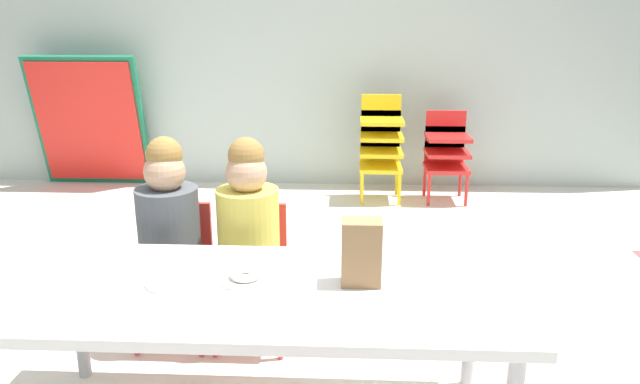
# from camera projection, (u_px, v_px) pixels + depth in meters

# --- Properties ---
(ground_plane) EXTENTS (6.10, 5.13, 0.02)m
(ground_plane) POSITION_uv_depth(u_px,v_px,m) (283.00, 341.00, 2.67)
(ground_plane) COLOR silver
(back_wall) EXTENTS (6.10, 0.10, 2.61)m
(back_wall) POSITION_uv_depth(u_px,v_px,m) (314.00, 25.00, 4.73)
(back_wall) COLOR #B2C1B7
(back_wall) RESTS_ON ground_plane
(craft_table) EXTENTS (1.69, 0.70, 0.55)m
(craft_table) POSITION_uv_depth(u_px,v_px,m) (259.00, 300.00, 1.95)
(craft_table) COLOR white
(craft_table) RESTS_ON ground_plane
(seated_child_near_camera) EXTENTS (0.33, 0.33, 0.92)m
(seated_child_near_camera) POSITION_uv_depth(u_px,v_px,m) (169.00, 223.00, 2.51)
(seated_child_near_camera) COLOR red
(seated_child_near_camera) RESTS_ON ground_plane
(seated_child_middle_seat) EXTENTS (0.32, 0.31, 0.92)m
(seated_child_middle_seat) POSITION_uv_depth(u_px,v_px,m) (249.00, 224.00, 2.49)
(seated_child_middle_seat) COLOR red
(seated_child_middle_seat) RESTS_ON ground_plane
(kid_chair_yellow_stack) EXTENTS (0.32, 0.30, 0.80)m
(kid_chair_yellow_stack) POSITION_uv_depth(u_px,v_px,m) (381.00, 141.00, 4.54)
(kid_chair_yellow_stack) COLOR yellow
(kid_chair_yellow_stack) RESTS_ON ground_plane
(kid_chair_red_stack) EXTENTS (0.32, 0.30, 0.68)m
(kid_chair_red_stack) POSITION_uv_depth(u_px,v_px,m) (446.00, 150.00, 4.53)
(kid_chair_red_stack) COLOR red
(kid_chair_red_stack) RESTS_ON ground_plane
(folded_activity_table) EXTENTS (0.90, 0.29, 1.09)m
(folded_activity_table) POSITION_uv_depth(u_px,v_px,m) (90.00, 122.00, 4.85)
(folded_activity_table) COLOR #19724C
(folded_activity_table) RESTS_ON ground_plane
(paper_bag_brown) EXTENTS (0.13, 0.09, 0.22)m
(paper_bag_brown) POSITION_uv_depth(u_px,v_px,m) (361.00, 252.00, 1.93)
(paper_bag_brown) COLOR #9E754C
(paper_bag_brown) RESTS_ON craft_table
(paper_plate_near_edge) EXTENTS (0.18, 0.18, 0.01)m
(paper_plate_near_edge) POSITION_uv_depth(u_px,v_px,m) (246.00, 279.00, 1.98)
(paper_plate_near_edge) COLOR white
(paper_plate_near_edge) RESTS_ON craft_table
(paper_plate_center_table) EXTENTS (0.18, 0.18, 0.01)m
(paper_plate_center_table) POSITION_uv_depth(u_px,v_px,m) (172.00, 282.00, 1.96)
(paper_plate_center_table) COLOR white
(paper_plate_center_table) RESTS_ON craft_table
(donut_powdered_on_plate) EXTENTS (0.11, 0.11, 0.03)m
(donut_powdered_on_plate) POSITION_uv_depth(u_px,v_px,m) (245.00, 274.00, 1.98)
(donut_powdered_on_plate) COLOR white
(donut_powdered_on_plate) RESTS_ON craft_table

